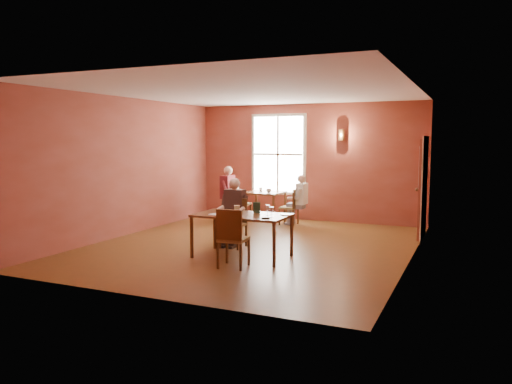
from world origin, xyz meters
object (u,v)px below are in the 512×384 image
at_px(chair_empty, 234,238).
at_px(chair_diner_maroon, 241,203).
at_px(diner_white, 290,201).
at_px(diner_maroon, 240,195).
at_px(chair_diner_white, 289,207).
at_px(main_table, 242,236).
at_px(second_table, 265,207).
at_px(chair_diner_main, 233,223).
at_px(diner_main, 232,215).

height_order(chair_empty, chair_diner_maroon, chair_empty).
xyz_separation_m(diner_white, diner_maroon, (-1.36, 0.00, 0.09)).
bearing_deg(chair_diner_white, main_table, -173.34).
distance_m(diner_white, chair_diner_maroon, 1.34).
height_order(chair_diner_white, diner_maroon, diner_maroon).
bearing_deg(diner_maroon, chair_empty, 24.34).
relative_size(second_table, diner_maroon, 0.65).
height_order(chair_diner_main, chair_diner_white, chair_diner_main).
distance_m(chair_diner_white, chair_diner_maroon, 1.30).
height_order(chair_diner_main, chair_diner_maroon, chair_diner_main).
xyz_separation_m(chair_diner_white, diner_maroon, (-1.33, 0.00, 0.24)).
relative_size(main_table, diner_maroon, 1.21).
bearing_deg(second_table, chair_diner_maroon, 180.00).
height_order(chair_diner_main, chair_empty, chair_empty).
height_order(chair_empty, diner_maroon, diner_maroon).
bearing_deg(diner_main, diner_maroon, -67.00).
bearing_deg(chair_diner_white, diner_maroon, 90.00).
distance_m(diner_main, chair_diner_maroon, 3.18).
relative_size(diner_main, diner_white, 1.08).
height_order(chair_empty, chair_diner_white, chair_empty).
distance_m(diner_main, chair_empty, 1.49).
distance_m(chair_diner_main, chair_empty, 1.50).
bearing_deg(chair_diner_maroon, main_table, 25.77).
height_order(main_table, second_table, second_table).
bearing_deg(diner_maroon, diner_white, 90.00).
bearing_deg(main_table, second_table, 106.69).
bearing_deg(chair_diner_white, chair_diner_maroon, 90.00).
bearing_deg(diner_main, chair_empty, 117.22).
distance_m(chair_empty, second_table, 4.42).
relative_size(chair_empty, diner_maroon, 0.72).
bearing_deg(chair_empty, chair_diner_white, 92.62).
distance_m(second_table, chair_diner_maroon, 0.65).
relative_size(chair_diner_main, second_table, 1.06).
height_order(chair_diner_main, diner_white, diner_white).
bearing_deg(chair_diner_main, diner_main, 90.00).
height_order(diner_main, second_table, diner_main).
xyz_separation_m(main_table, chair_diner_maroon, (-1.71, 3.55, 0.08)).
xyz_separation_m(main_table, chair_diner_white, (-0.41, 3.55, 0.06)).
relative_size(chair_diner_main, chair_diner_maroon, 1.01).
height_order(chair_diner_main, second_table, chair_diner_main).
distance_m(main_table, diner_white, 3.58).
bearing_deg(diner_maroon, second_table, 90.00).
bearing_deg(chair_empty, diner_maroon, 109.04).
bearing_deg(chair_diner_white, second_table, 90.00).
bearing_deg(diner_main, main_table, 128.88).
bearing_deg(main_table, chair_diner_white, 96.66).
xyz_separation_m(chair_empty, diner_maroon, (-1.92, 4.25, 0.19)).
distance_m(chair_diner_main, diner_maroon, 3.16).
height_order(diner_white, chair_diner_maroon, diner_white).
relative_size(diner_main, chair_diner_white, 1.44).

